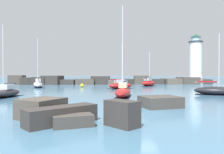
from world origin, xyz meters
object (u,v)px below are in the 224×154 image
Objects in this scene: sailboat_moored_3 at (120,85)px; mooring_buoy_orange_near at (82,85)px; lighthouse at (196,62)px; sailboat_moored_0 at (149,83)px; sailboat_moored_1 at (38,84)px; sailboat_moored_4 at (123,91)px; sailboat_moored_2 at (6,92)px; sailboat_moored_5 at (215,91)px.

sailboat_moored_3 reaches higher than mooring_buoy_orange_near.
mooring_buoy_orange_near is at bearing -156.47° from lighthouse.
sailboat_moored_0 is 0.91× the size of sailboat_moored_3.
lighthouse reaches higher than sailboat_moored_1.
lighthouse reaches higher than sailboat_moored_0.
lighthouse is 1.26× the size of sailboat_moored_4.
sailboat_moored_0 is (-15.54, -9.59, -5.36)m from lighthouse.
lighthouse reaches higher than mooring_buoy_orange_near.
lighthouse is 41.25m from sailboat_moored_4.
sailboat_moored_2 is 9.18× the size of mooring_buoy_orange_near.
sailboat_moored_4 is (-1.13, -15.05, 0.03)m from sailboat_moored_3.
sailboat_moored_2 is at bearing -112.03° from mooring_buoy_orange_near.
sailboat_moored_0 reaches higher than mooring_buoy_orange_near.
lighthouse reaches higher than sailboat_moored_5.
sailboat_moored_4 is 20.78m from mooring_buoy_orange_near.
lighthouse is 29.67m from sailboat_moored_3.
sailboat_moored_1 is at bearing 94.53° from sailboat_moored_2.
sailboat_moored_2 is at bearing -134.90° from sailboat_moored_0.
sailboat_moored_4 is (14.33, -0.51, 0.10)m from sailboat_moored_2.
sailboat_moored_5 is at bearing -110.00° from lighthouse.
sailboat_moored_1 is at bearing -162.15° from lighthouse.
sailboat_moored_0 is at bearing 100.76° from sailboat_moored_5.
sailboat_moored_0 is 8.47× the size of mooring_buoy_orange_near.
sailboat_moored_4 is at bearing -110.01° from sailboat_moored_0.
lighthouse is at bearing 70.00° from sailboat_moored_5.
mooring_buoy_orange_near is (-15.10, -3.75, -0.34)m from sailboat_moored_0.
sailboat_moored_1 is 25.69m from sailboat_moored_4.
sailboat_moored_1 is (-24.43, -3.28, -0.02)m from sailboat_moored_0.
sailboat_moored_1 is (-39.97, -12.87, -5.37)m from lighthouse.
sailboat_moored_3 is at bearing -141.90° from lighthouse.
sailboat_moored_1 is 1.20× the size of sailboat_moored_2.
sailboat_moored_0 is 24.97m from sailboat_moored_4.
sailboat_moored_5 is at bearing -43.09° from mooring_buoy_orange_near.
sailboat_moored_0 is at bearing -148.32° from lighthouse.
sailboat_moored_2 reaches higher than sailboat_moored_0.
sailboat_moored_5 is (27.01, 1.20, 0.01)m from sailboat_moored_2.
sailboat_moored_3 is (17.02, -5.13, -0.04)m from sailboat_moored_1.
sailboat_moored_4 is (-8.54, -23.47, -0.03)m from sailboat_moored_0.
sailboat_moored_4 is 1.35× the size of sailboat_moored_5.
sailboat_moored_0 is 11.22m from sailboat_moored_3.
sailboat_moored_1 is 34.02m from sailboat_moored_5.
sailboat_moored_2 is at bearing -136.75° from sailboat_moored_3.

